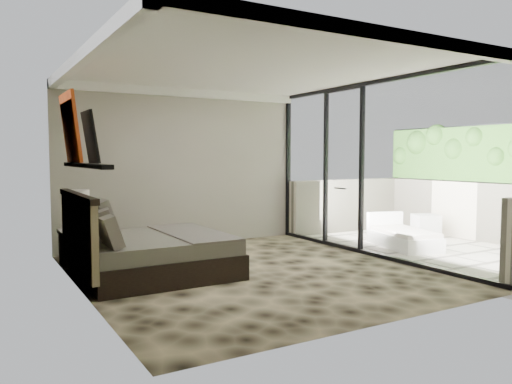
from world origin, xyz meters
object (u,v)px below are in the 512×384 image
bed (147,252)px  table_lamp (78,204)px  nightstand (78,247)px  lounger (402,237)px  ottoman (426,226)px

bed → table_lamp: 1.50m
bed → table_lamp: table_lamp is taller
nightstand → lounger: size_ratio=0.32×
table_lamp → ottoman: (6.41, -0.90, -0.67)m
table_lamp → lounger: size_ratio=0.38×
bed → nightstand: (-0.67, 1.21, -0.07)m
bed → ottoman: size_ratio=4.39×
nightstand → lounger: (5.26, -1.40, -0.08)m
table_lamp → ottoman: table_lamp is taller
nightstand → table_lamp: (0.03, 0.02, 0.64)m
nightstand → table_lamp: 0.65m
bed → lounger: (4.59, -0.18, -0.15)m
table_lamp → lounger: (5.23, -1.42, -0.72)m
ottoman → lounger: size_ratio=0.29×
nightstand → ottoman: (6.44, -0.88, -0.03)m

